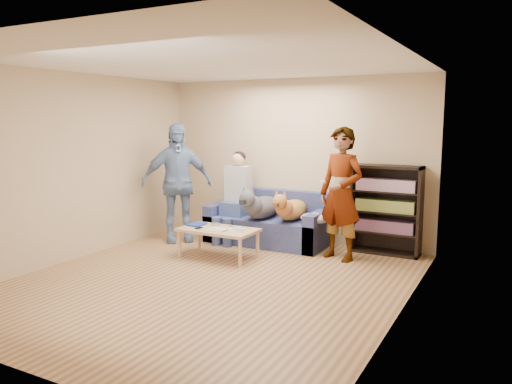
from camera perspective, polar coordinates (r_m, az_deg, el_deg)
The scene contains 27 objects.
ground at distance 6.17m, azimuth -5.32°, elevation -10.21°, with size 5.00×5.00×0.00m, color brown.
ceiling at distance 5.89m, azimuth -5.68°, elevation 14.55°, with size 5.00×5.00×0.00m, color white.
wall_back at distance 8.08m, azimuth 4.34°, elevation 3.64°, with size 4.50×4.50×0.00m, color tan.
wall_front at distance 4.07m, azimuth -25.31°, elevation -1.81°, with size 4.50×4.50×0.00m, color tan.
wall_left at distance 7.37m, azimuth -20.27°, elevation 2.69°, with size 5.00×5.00×0.00m, color tan.
wall_right at distance 5.02m, azimuth 16.47°, elevation 0.44°, with size 5.00×5.00×0.00m, color tan.
blanket at distance 7.44m, azimuth 6.79°, elevation -2.98°, with size 0.44×0.38×0.15m, color #B7B6BB.
person_standing_right at distance 7.02m, azimuth 9.69°, elevation -0.22°, with size 0.68×0.44×1.86m, color gray.
person_standing_left at distance 8.07m, azimuth -9.05°, elevation 1.05°, with size 1.11×0.46×1.90m, color #7EA1C9.
held_controller at distance 6.88m, azimuth 7.62°, elevation 1.11°, with size 0.04×0.13×0.03m, color silver.
notebook_blue at distance 7.36m, azimuth -6.77°, elevation -3.69°, with size 0.20×0.26×0.03m, color navy.
papers at distance 7.00m, azimuth -4.43°, elevation -4.33°, with size 0.26×0.20×0.01m, color silver.
magazine at distance 6.99m, azimuth -4.14°, elevation -4.22°, with size 0.22×0.17×0.01m, color beige.
camera_silver at distance 7.26m, azimuth -4.64°, elevation -3.72°, with size 0.11×0.06×0.05m, color silver.
controller_a at distance 7.05m, azimuth -1.98°, elevation -4.16°, with size 0.04×0.13×0.03m, color white.
controller_b at distance 6.94m, azimuth -1.73°, elevation -4.35°, with size 0.09×0.06×0.03m, color silver.
headphone_cup_a at distance 6.99m, azimuth -3.04°, elevation -4.32°, with size 0.07×0.07×0.02m, color white.
headphone_cup_b at distance 7.05m, azimuth -2.70°, elevation -4.19°, with size 0.07×0.07×0.02m, color white.
pen_orange at distance 6.99m, azimuth -5.18°, elevation -4.39°, with size 0.01×0.01×0.14m, color orange.
pen_black at distance 7.19m, azimuth -2.76°, elevation -3.99°, with size 0.01×0.01×0.14m, color black.
wallet at distance 7.14m, azimuth -6.56°, elevation -4.10°, with size 0.07×0.12×0.01m, color black.
sofa at distance 7.97m, azimuth 1.44°, elevation -3.81°, with size 1.90×0.85×0.82m.
person_seated at distance 8.03m, azimuth -2.39°, elevation -0.16°, with size 0.40×0.73×1.47m.
dog_gray at distance 7.69m, azimuth 0.43°, elevation -1.63°, with size 0.39×1.24×0.57m.
dog_tan at distance 7.59m, azimuth 3.90°, elevation -1.93°, with size 0.36×1.14×0.52m.
coffee_table at distance 7.12m, azimuth -4.34°, elevation -4.56°, with size 1.10×0.60×0.42m.
bookshelf at distance 7.51m, azimuth 14.65°, elevation -1.75°, with size 1.00×0.34×1.30m.
Camera 1 is at (3.23, -4.88, 1.96)m, focal length 35.00 mm.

